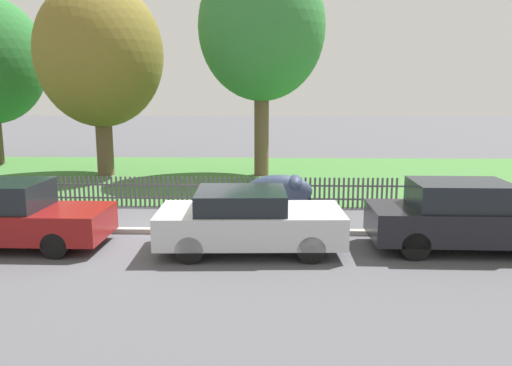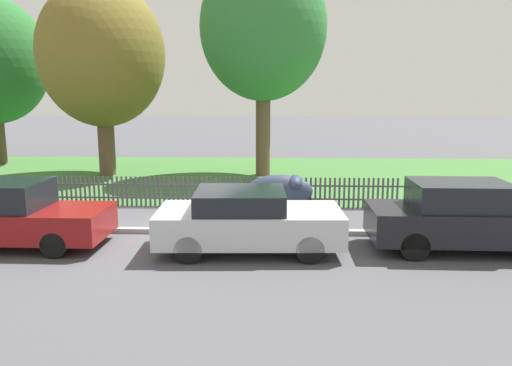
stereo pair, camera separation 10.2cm
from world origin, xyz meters
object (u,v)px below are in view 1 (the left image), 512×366
Objects in this scene: parked_car_red_compact at (466,216)px; tree_mid_park at (262,28)px; covered_motorcycle at (281,190)px; tree_behind_motorcycle at (100,55)px; parked_car_black_saloon at (4,215)px; parked_car_navy_estate at (248,220)px.

parked_car_red_compact is 0.48× the size of tree_mid_park.
tree_behind_motorcycle reaches higher than covered_motorcycle.
parked_car_red_compact is 0.55× the size of tree_behind_motorcycle.
parked_car_black_saloon is at bearing -178.86° from parked_car_red_compact.
parked_car_black_saloon is 10.21m from parked_car_red_compact.
parked_car_navy_estate is 4.75m from parked_car_red_compact.
covered_motorcycle is 0.22× the size of tree_mid_park.
parked_car_black_saloon is at bearing 176.66° from parked_car_navy_estate.
covered_motorcycle is at bearing 141.72° from parked_car_red_compact.
parked_car_black_saloon is 1.10× the size of parked_car_navy_estate.
parked_car_navy_estate is 2.05× the size of covered_motorcycle.
parked_car_navy_estate is 0.46× the size of tree_mid_park.
parked_car_navy_estate is 11.30m from tree_mid_park.
tree_mid_park is at bearing 87.23° from parked_car_navy_estate.
parked_car_black_saloon is at bearing -84.53° from tree_behind_motorcycle.
tree_mid_park reaches higher than parked_car_black_saloon.
parked_car_navy_estate is at bearing -57.04° from tree_behind_motorcycle.
parked_car_red_compact is at bearing -64.71° from tree_mid_park.
parked_car_red_compact is at bearing -37.26° from covered_motorcycle.
parked_car_black_saloon is at bearing -150.34° from covered_motorcycle.
parked_car_red_compact is 15.33m from tree_behind_motorcycle.
tree_mid_park is at bearing 116.03° from parked_car_red_compact.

